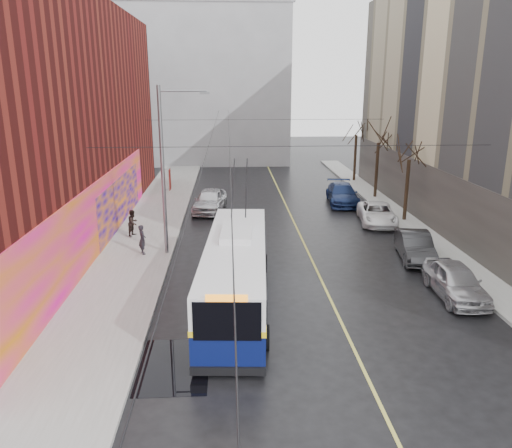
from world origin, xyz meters
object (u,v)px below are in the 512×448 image
at_px(streetlight_pole, 166,167).
at_px(tree_near, 410,148).
at_px(trolleybus, 236,271).
at_px(parked_car_a, 456,281).
at_px(parked_car_c, 377,213).
at_px(pedestrian_a, 142,239).
at_px(following_car, 210,200).
at_px(pedestrian_b, 133,223).
at_px(parked_car_b, 415,246).
at_px(parked_car_d, 342,194).
at_px(tree_mid, 379,133).
at_px(tree_far, 357,127).

distance_m(streetlight_pole, tree_near, 16.28).
relative_size(trolleybus, parked_car_a, 2.61).
distance_m(parked_car_c, pedestrian_a, 15.68).
xyz_separation_m(following_car, pedestrian_a, (-3.31, -9.55, 0.13)).
relative_size(following_car, pedestrian_b, 3.06).
bearing_deg(trolleybus, streetlight_pole, 122.29).
xyz_separation_m(parked_car_a, pedestrian_b, (-15.67, 9.53, 0.19)).
height_order(tree_near, pedestrian_a, tree_near).
bearing_deg(parked_car_b, parked_car_d, 104.10).
bearing_deg(parked_car_c, streetlight_pole, -148.80).
height_order(following_car, pedestrian_b, pedestrian_b).
xyz_separation_m(tree_mid, parked_car_c, (-2.00, -7.34, -4.58)).
xyz_separation_m(parked_car_a, following_car, (-11.26, 15.68, 0.08)).
relative_size(following_car, pedestrian_a, 3.01).
xyz_separation_m(streetlight_pole, tree_far, (15.14, 20.00, 0.30)).
relative_size(parked_car_c, following_car, 1.00).
height_order(trolleybus, parked_car_a, trolleybus).
xyz_separation_m(tree_near, pedestrian_b, (-17.67, -2.72, -4.03)).
bearing_deg(streetlight_pole, pedestrian_a, -175.28).
height_order(tree_mid, pedestrian_a, tree_mid).
xyz_separation_m(tree_far, parked_car_a, (-2.00, -26.25, -4.39)).
xyz_separation_m(parked_car_d, pedestrian_a, (-13.47, -11.37, 0.19)).
distance_m(streetlight_pole, parked_car_a, 15.11).
distance_m(tree_near, trolleybus, 17.40).
xyz_separation_m(parked_car_d, pedestrian_b, (-14.57, -7.97, 0.17)).
distance_m(trolleybus, parked_car_c, 15.51).
height_order(tree_near, tree_far, tree_far).
bearing_deg(pedestrian_a, parked_car_a, -135.48).
relative_size(streetlight_pole, following_car, 1.85).
relative_size(streetlight_pole, parked_car_b, 2.04).
bearing_deg(streetlight_pole, tree_far, 52.88).
distance_m(streetlight_pole, trolleybus, 8.11).
relative_size(tree_near, following_car, 1.32).
bearing_deg(parked_car_d, following_car, -164.63).
xyz_separation_m(streetlight_pole, parked_car_b, (13.14, -1.34, -4.12)).
distance_m(parked_car_a, parked_car_d, 17.53).
xyz_separation_m(following_car, pedestrian_b, (-4.41, -6.15, 0.12)).
relative_size(tree_mid, following_car, 1.37).
bearing_deg(tree_mid, pedestrian_b, -151.19).
bearing_deg(parked_car_d, parked_car_b, -79.78).
relative_size(streetlight_pole, trolleybus, 0.78).
height_order(parked_car_b, pedestrian_b, pedestrian_b).
distance_m(tree_near, tree_far, 14.00).
distance_m(parked_car_b, following_car, 15.58).
height_order(tree_far, pedestrian_b, tree_far).
xyz_separation_m(trolleybus, parked_car_d, (8.51, 17.74, -0.73)).
bearing_deg(pedestrian_b, parked_car_b, -83.94).
bearing_deg(trolleybus, tree_mid, 62.99).
distance_m(trolleybus, following_car, 16.02).
height_order(tree_far, following_car, tree_far).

